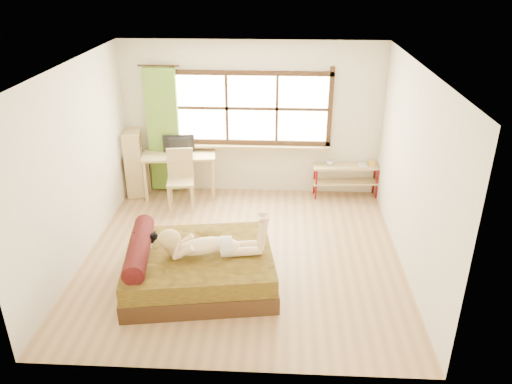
# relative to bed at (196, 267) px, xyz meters

# --- Properties ---
(floor) EXTENTS (4.50, 4.50, 0.00)m
(floor) POSITION_rel_bed_xyz_m (0.55, 0.72, -0.26)
(floor) COLOR #9E754C
(floor) RESTS_ON ground
(ceiling) EXTENTS (4.50, 4.50, 0.00)m
(ceiling) POSITION_rel_bed_xyz_m (0.55, 0.72, 2.44)
(ceiling) COLOR white
(ceiling) RESTS_ON wall_back
(wall_back) EXTENTS (4.50, 0.00, 4.50)m
(wall_back) POSITION_rel_bed_xyz_m (0.55, 2.97, 1.09)
(wall_back) COLOR silver
(wall_back) RESTS_ON floor
(wall_front) EXTENTS (4.50, 0.00, 4.50)m
(wall_front) POSITION_rel_bed_xyz_m (0.55, -1.53, 1.09)
(wall_front) COLOR silver
(wall_front) RESTS_ON floor
(wall_left) EXTENTS (0.00, 4.50, 4.50)m
(wall_left) POSITION_rel_bed_xyz_m (-1.70, 0.72, 1.09)
(wall_left) COLOR silver
(wall_left) RESTS_ON floor
(wall_right) EXTENTS (0.00, 4.50, 4.50)m
(wall_right) POSITION_rel_bed_xyz_m (2.80, 0.72, 1.09)
(wall_right) COLOR silver
(wall_right) RESTS_ON floor
(window) EXTENTS (2.80, 0.16, 1.46)m
(window) POSITION_rel_bed_xyz_m (0.55, 2.94, 1.25)
(window) COLOR #FFEDBF
(window) RESTS_ON wall_back
(curtain) EXTENTS (0.55, 0.10, 2.20)m
(curtain) POSITION_rel_bed_xyz_m (-1.00, 2.85, 0.89)
(curtain) COLOR #4C9027
(curtain) RESTS_ON wall_back
(bed) EXTENTS (2.11, 1.79, 0.72)m
(bed) POSITION_rel_bed_xyz_m (0.00, 0.00, 0.00)
(bed) COLOR #361D10
(bed) RESTS_ON floor
(woman) EXTENTS (1.38, 0.58, 0.57)m
(woman) POSITION_rel_bed_xyz_m (0.20, -0.04, 0.50)
(woman) COLOR beige
(woman) RESTS_ON bed
(kitten) EXTENTS (0.30, 0.16, 0.23)m
(kitten) POSITION_rel_bed_xyz_m (-0.67, 0.11, 0.33)
(kitten) COLOR black
(kitten) RESTS_ON bed
(desk) EXTENTS (1.33, 0.74, 0.79)m
(desk) POSITION_rel_bed_xyz_m (-0.72, 2.67, 0.43)
(desk) COLOR tan
(desk) RESTS_ON floor
(monitor) EXTENTS (0.55, 0.14, 0.32)m
(monitor) POSITION_rel_bed_xyz_m (-0.72, 2.72, 0.69)
(monitor) COLOR black
(monitor) RESTS_ON desk
(chair) EXTENTS (0.50, 0.50, 0.99)m
(chair) POSITION_rel_bed_xyz_m (-0.63, 2.31, 0.30)
(chair) COLOR tan
(chair) RESTS_ON floor
(pipe_shelf) EXTENTS (1.20, 0.39, 0.67)m
(pipe_shelf) POSITION_rel_bed_xyz_m (2.25, 2.79, 0.18)
(pipe_shelf) COLOR tan
(pipe_shelf) RESTS_ON floor
(cup) EXTENTS (0.13, 0.13, 0.09)m
(cup) POSITION_rel_bed_xyz_m (1.93, 2.79, 0.38)
(cup) COLOR gray
(cup) RESTS_ON pipe_shelf
(book) EXTENTS (0.17, 0.22, 0.02)m
(book) POSITION_rel_bed_xyz_m (2.43, 2.79, 0.34)
(book) COLOR gray
(book) RESTS_ON pipe_shelf
(bookshelf) EXTENTS (0.37, 0.55, 1.18)m
(bookshelf) POSITION_rel_bed_xyz_m (-1.53, 2.71, 0.34)
(bookshelf) COLOR tan
(bookshelf) RESTS_ON floor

